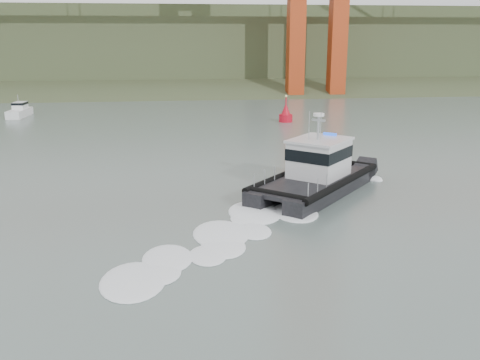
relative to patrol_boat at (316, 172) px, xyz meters
name	(u,v)px	position (x,y,z in m)	size (l,w,h in m)	color
ground	(275,257)	(-5.25, -11.54, -1.51)	(400.00, 400.00, 0.00)	slate
headlands	(190,52)	(-5.25, 113.96, 5.54)	(500.00, 105.36, 27.12)	#303F24
patrol_boat	(316,172)	(0.00, 0.00, 0.00)	(11.60, 12.31, 6.03)	black
motorboat	(20,111)	(-32.10, 42.77, -0.71)	(2.43, 5.99, 3.22)	white
nav_buoy	(286,114)	(4.71, 33.28, -0.51)	(1.82, 1.82, 3.80)	#B80C1E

